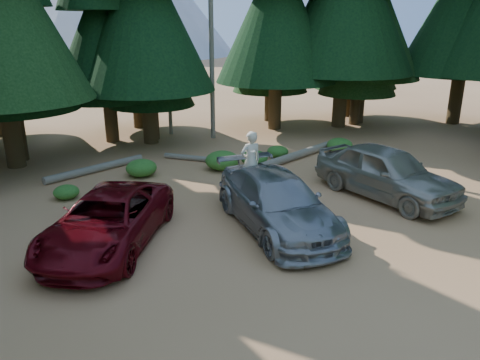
{
  "coord_description": "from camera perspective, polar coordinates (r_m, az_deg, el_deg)",
  "views": [
    {
      "loc": [
        -5.02,
        -9.06,
        5.83
      ],
      "look_at": [
        -1.01,
        3.85,
        1.25
      ],
      "focal_mm": 35.0,
      "sensor_mm": 36.0,
      "label": 1
    }
  ],
  "objects": [
    {
      "name": "snag_back",
      "position": [
        25.37,
        -8.94,
        16.64
      ],
      "size": [
        0.2,
        0.2,
        10.0
      ],
      "primitive_type": "cylinder",
      "color": "#706B5A",
      "rests_on": "ground"
    },
    {
      "name": "forest_belt_north",
      "position": [
        25.26,
        -5.33,
        5.3
      ],
      "size": [
        36.0,
        7.0,
        22.0
      ],
      "primitive_type": null,
      "color": "black",
      "rests_on": "ground"
    },
    {
      "name": "shrub_right",
      "position": [
        19.96,
        1.75,
        2.68
      ],
      "size": [
        1.15,
        1.15,
        0.63
      ],
      "primitive_type": "ellipsoid",
      "color": "#1F5C1B",
      "rests_on": "ground"
    },
    {
      "name": "log_right",
      "position": [
        21.16,
        7.1,
        3.08
      ],
      "size": [
        4.9,
        3.01,
        0.35
      ],
      "primitive_type": "cylinder",
      "rotation": [
        0.0,
        1.57,
        0.52
      ],
      "color": "#706B5A",
      "rests_on": "ground"
    },
    {
      "name": "ground",
      "position": [
        11.89,
        10.4,
        -10.99
      ],
      "size": [
        160.0,
        160.0,
        0.0
      ],
      "primitive_type": "plane",
      "color": "#AB7648",
      "rests_on": "ground"
    },
    {
      "name": "shrub_center_left",
      "position": [
        19.38,
        -2.17,
        2.4
      ],
      "size": [
        1.41,
        1.41,
        0.78
      ],
      "primitive_type": "ellipsoid",
      "color": "#1F5C1B",
      "rests_on": "ground"
    },
    {
      "name": "shrub_far_left",
      "position": [
        18.96,
        -11.94,
        1.46
      ],
      "size": [
        1.21,
        1.21,
        0.67
      ],
      "primitive_type": "ellipsoid",
      "color": "#1F5C1B",
      "rests_on": "ground"
    },
    {
      "name": "snag_front",
      "position": [
        24.27,
        -3.56,
        19.09
      ],
      "size": [
        0.24,
        0.24,
        12.0
      ],
      "primitive_type": "cylinder",
      "color": "#706B5A",
      "rests_on": "ground"
    },
    {
      "name": "silver_minivan_center",
      "position": [
        13.78,
        4.53,
        -2.72
      ],
      "size": [
        2.62,
        5.69,
        1.61
      ],
      "primitive_type": "imported",
      "rotation": [
        0.0,
        0.0,
        0.06
      ],
      "color": "#919398",
      "rests_on": "ground"
    },
    {
      "name": "red_pickup",
      "position": [
        13.17,
        -15.86,
        -4.81
      ],
      "size": [
        4.44,
        5.83,
        1.47
      ],
      "primitive_type": "imported",
      "rotation": [
        0.0,
        0.0,
        -0.44
      ],
      "color": "#600810",
      "rests_on": "ground"
    },
    {
      "name": "frisbee_player",
      "position": [
        14.92,
        1.31,
        2.3
      ],
      "size": [
        0.79,
        0.6,
        1.96
      ],
      "rotation": [
        0.0,
        0.0,
        3.34
      ],
      "color": "silver",
      "rests_on": "ground"
    },
    {
      "name": "silver_minivan_right",
      "position": [
        16.94,
        17.4,
        0.94
      ],
      "size": [
        3.65,
        5.71,
        1.81
      ],
      "primitive_type": "imported",
      "rotation": [
        0.0,
        0.0,
        0.31
      ],
      "color": "#A6A093",
      "rests_on": "ground"
    },
    {
      "name": "shrub_far_right",
      "position": [
        22.5,
        12.05,
        4.17
      ],
      "size": [
        1.21,
        1.21,
        0.67
      ],
      "primitive_type": "ellipsoid",
      "color": "#1F5C1B",
      "rests_on": "ground"
    },
    {
      "name": "log_left",
      "position": [
        19.95,
        -17.16,
        1.35
      ],
      "size": [
        3.96,
        2.45,
        0.31
      ],
      "primitive_type": "cylinder",
      "rotation": [
        0.0,
        1.57,
        0.52
      ],
      "color": "#706B5A",
      "rests_on": "ground"
    },
    {
      "name": "shrub_center_right",
      "position": [
        21.25,
        4.61,
        3.48
      ],
      "size": [
        0.97,
        0.97,
        0.53
      ],
      "primitive_type": "ellipsoid",
      "color": "#1F5C1B",
      "rests_on": "ground"
    },
    {
      "name": "log_mid",
      "position": [
        20.75,
        -5.56,
        2.66
      ],
      "size": [
        2.47,
        1.92,
        0.24
      ],
      "primitive_type": "cylinder",
      "rotation": [
        0.0,
        1.57,
        -0.64
      ],
      "color": "#706B5A",
      "rests_on": "ground"
    },
    {
      "name": "shrub_left",
      "position": [
        17.28,
        -20.42,
        -1.38
      ],
      "size": [
        0.87,
        0.87,
        0.48
      ],
      "primitive_type": "ellipsoid",
      "color": "#1F5C1B",
      "rests_on": "ground"
    }
  ]
}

